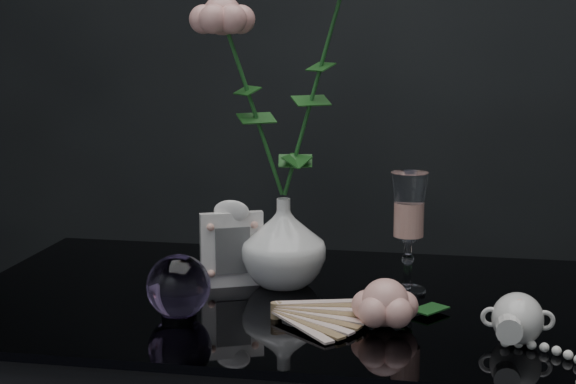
% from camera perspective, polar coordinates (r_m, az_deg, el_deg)
% --- Properties ---
extents(vase, '(0.16, 0.16, 0.14)m').
position_cam_1_polar(vase, '(1.35, -0.29, -3.28)').
color(vase, white).
rests_on(vase, table).
extents(wine_glass, '(0.06, 0.06, 0.18)m').
position_cam_1_polar(wine_glass, '(1.32, 7.79, -2.65)').
color(wine_glass, white).
rests_on(wine_glass, table).
extents(picture_frame, '(0.12, 0.11, 0.13)m').
position_cam_1_polar(picture_frame, '(1.35, -3.66, -3.33)').
color(picture_frame, white).
rests_on(picture_frame, table).
extents(paperweight, '(0.11, 0.11, 0.09)m').
position_cam_1_polar(paperweight, '(1.22, -7.10, -6.07)').
color(paperweight, '#8D6FB4').
rests_on(paperweight, table).
extents(paper_fan, '(0.31, 0.28, 0.03)m').
position_cam_1_polar(paper_fan, '(1.21, -0.78, -7.56)').
color(paper_fan, beige).
rests_on(paper_fan, table).
extents(loose_rose, '(0.22, 0.24, 0.07)m').
position_cam_1_polar(loose_rose, '(1.18, 6.30, -7.16)').
color(loose_rose, '#E39F92').
rests_on(loose_rose, table).
extents(pearl_jar, '(0.23, 0.24, 0.07)m').
position_cam_1_polar(pearl_jar, '(1.16, 14.63, -7.79)').
color(pearl_jar, silver).
rests_on(pearl_jar, table).
extents(roses, '(0.26, 0.12, 0.42)m').
position_cam_1_polar(roses, '(1.31, 0.12, 7.97)').
color(roses, '#DD978D').
rests_on(roses, vase).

